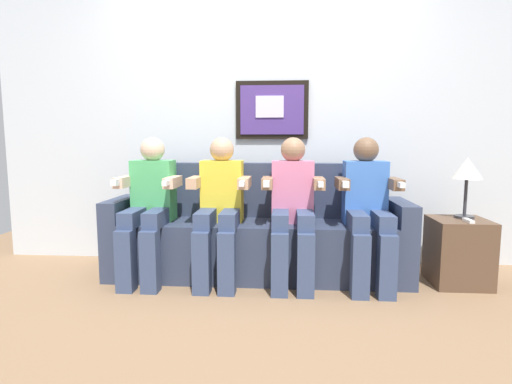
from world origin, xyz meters
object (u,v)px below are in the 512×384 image
(table_lamp, at_px, (467,171))
(couch, at_px, (258,237))
(person_left_center, at_px, (220,204))
(person_rightmost, at_px, (367,205))
(person_right_center, at_px, (293,205))
(spare_remote_on_table, at_px, (468,221))
(person_leftmost, at_px, (149,203))
(side_table_right, at_px, (458,252))

(table_lamp, bearing_deg, couch, 177.83)
(person_left_center, height_order, person_rightmost, same)
(person_right_center, relative_size, spare_remote_on_table, 8.54)
(person_right_center, height_order, person_rightmost, same)
(table_lamp, height_order, spare_remote_on_table, table_lamp)
(table_lamp, bearing_deg, person_leftmost, -177.41)
(person_left_center, xyz_separation_m, person_rightmost, (1.11, -0.00, 0.00))
(couch, distance_m, side_table_right, 1.54)
(person_left_center, relative_size, spare_remote_on_table, 8.54)
(couch, height_order, table_lamp, table_lamp)
(person_left_center, distance_m, side_table_right, 1.84)
(person_left_center, relative_size, person_right_center, 1.00)
(person_leftmost, relative_size, person_left_center, 1.00)
(table_lamp, distance_m, spare_remote_on_table, 0.38)
(side_table_right, xyz_separation_m, table_lamp, (0.05, 0.05, 0.61))
(person_leftmost, xyz_separation_m, table_lamp, (2.41, 0.11, 0.25))
(person_right_center, distance_m, table_lamp, 1.33)
(person_leftmost, distance_m, spare_remote_on_table, 2.38)
(person_right_center, relative_size, person_rightmost, 1.00)
(person_left_center, xyz_separation_m, spare_remote_on_table, (1.82, -0.04, -0.10))
(side_table_right, height_order, spare_remote_on_table, spare_remote_on_table)
(person_rightmost, bearing_deg, couch, 168.51)
(person_leftmost, xyz_separation_m, person_left_center, (0.55, 0.00, -0.00))
(person_right_center, bearing_deg, person_rightmost, 0.00)
(couch, relative_size, person_rightmost, 2.13)
(person_rightmost, relative_size, spare_remote_on_table, 8.54)
(side_table_right, xyz_separation_m, spare_remote_on_table, (0.01, -0.10, 0.26))
(person_left_center, relative_size, side_table_right, 2.22)
(person_right_center, bearing_deg, person_leftmost, 180.00)
(couch, xyz_separation_m, person_rightmost, (0.83, -0.17, 0.29))
(person_leftmost, xyz_separation_m, person_right_center, (1.11, 0.00, 0.00))
(person_right_center, bearing_deg, couch, 148.63)
(table_lamp, xyz_separation_m, spare_remote_on_table, (-0.03, -0.15, -0.35))
(person_right_center, relative_size, table_lamp, 2.41)
(person_leftmost, xyz_separation_m, spare_remote_on_table, (2.37, -0.04, -0.10))
(couch, height_order, person_leftmost, person_leftmost)
(table_lamp, bearing_deg, person_rightmost, -171.71)
(couch, distance_m, spare_remote_on_table, 1.57)
(side_table_right, bearing_deg, person_rightmost, -174.98)
(person_right_center, xyz_separation_m, person_rightmost, (0.55, 0.00, 0.00))
(person_right_center, bearing_deg, side_table_right, 2.81)
(table_lamp, bearing_deg, person_left_center, -176.65)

